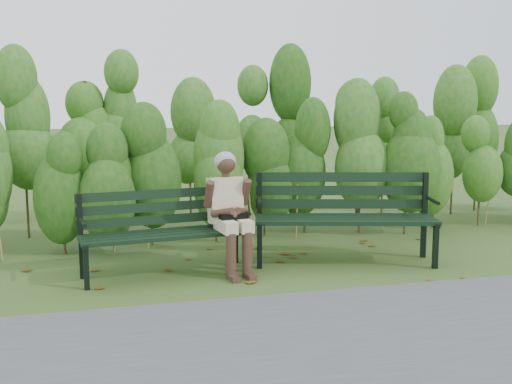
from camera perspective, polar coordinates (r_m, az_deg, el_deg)
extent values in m
plane|color=#40551B|center=(6.31, 0.81, -7.20)|extent=(80.00, 80.00, 0.00)
cube|color=#474749|center=(4.34, 8.84, -14.55)|extent=(60.00, 2.50, 0.01)
cylinder|color=#47381E|center=(7.29, -18.50, -2.30)|extent=(0.03, 0.03, 0.80)
ellipsoid|color=#35681E|center=(7.21, -18.73, 2.71)|extent=(0.64, 0.64, 1.44)
cylinder|color=#47381E|center=(7.28, -13.68, -2.13)|extent=(0.03, 0.03, 0.80)
ellipsoid|color=#35681E|center=(7.19, -13.86, 2.90)|extent=(0.64, 0.64, 1.44)
cylinder|color=#47381E|center=(7.31, -8.88, -1.94)|extent=(0.03, 0.03, 0.80)
ellipsoid|color=#35681E|center=(7.23, -9.00, 3.06)|extent=(0.64, 0.64, 1.44)
cylinder|color=#47381E|center=(7.39, -4.16, -1.75)|extent=(0.03, 0.03, 0.80)
ellipsoid|color=#35681E|center=(7.31, -4.22, 3.20)|extent=(0.64, 0.64, 1.44)
cylinder|color=#47381E|center=(7.53, 0.42, -1.55)|extent=(0.03, 0.03, 0.80)
ellipsoid|color=#35681E|center=(7.45, 0.43, 3.31)|extent=(0.64, 0.64, 1.44)
cylinder|color=#47381E|center=(7.71, 4.82, -1.35)|extent=(0.03, 0.03, 0.80)
ellipsoid|color=#35681E|center=(7.63, 4.88, 3.40)|extent=(0.64, 0.64, 1.44)
cylinder|color=#47381E|center=(7.93, 8.99, -1.15)|extent=(0.03, 0.03, 0.80)
ellipsoid|color=#35681E|center=(7.85, 9.09, 3.46)|extent=(0.64, 0.64, 1.44)
cylinder|color=#47381E|center=(8.19, 12.91, -0.96)|extent=(0.03, 0.03, 0.80)
ellipsoid|color=#35681E|center=(8.12, 13.06, 3.51)|extent=(0.64, 0.64, 1.44)
cylinder|color=#47381E|center=(8.49, 16.58, -0.77)|extent=(0.03, 0.03, 0.80)
ellipsoid|color=#35681E|center=(8.42, 16.75, 3.53)|extent=(0.64, 0.64, 1.44)
cylinder|color=#47381E|center=(8.82, 19.98, -0.60)|extent=(0.03, 0.03, 0.80)
ellipsoid|color=#35681E|center=(8.75, 20.18, 3.54)|extent=(0.64, 0.64, 1.44)
cylinder|color=#47381E|center=(9.18, 23.12, -0.44)|extent=(0.03, 0.03, 0.80)
cylinder|color=#47381E|center=(8.31, -21.87, -0.17)|extent=(0.04, 0.04, 1.10)
ellipsoid|color=#184E14|center=(8.23, -22.19, 5.90)|extent=(0.70, 0.70, 1.98)
cylinder|color=#47381E|center=(8.25, -16.57, 0.02)|extent=(0.04, 0.04, 1.10)
ellipsoid|color=#184E14|center=(8.17, -16.82, 6.14)|extent=(0.70, 0.70, 1.98)
cylinder|color=#47381E|center=(8.25, -11.24, 0.21)|extent=(0.04, 0.04, 1.10)
ellipsoid|color=#184E14|center=(8.18, -11.41, 6.33)|extent=(0.70, 0.70, 1.98)
cylinder|color=#47381E|center=(8.33, -5.96, 0.40)|extent=(0.04, 0.04, 1.10)
ellipsoid|color=#184E14|center=(8.26, -6.05, 6.46)|extent=(0.70, 0.70, 1.98)
cylinder|color=#47381E|center=(8.48, -0.83, 0.58)|extent=(0.04, 0.04, 1.10)
ellipsoid|color=#184E14|center=(8.41, -0.84, 6.54)|extent=(0.70, 0.70, 1.98)
cylinder|color=#47381E|center=(8.70, 4.09, 0.75)|extent=(0.04, 0.04, 1.10)
ellipsoid|color=#184E14|center=(8.63, 4.15, 6.56)|extent=(0.70, 0.70, 1.98)
cylinder|color=#47381E|center=(8.97, 8.74, 0.91)|extent=(0.04, 0.04, 1.10)
ellipsoid|color=#184E14|center=(8.90, 8.87, 6.53)|extent=(0.70, 0.70, 1.98)
cylinder|color=#47381E|center=(9.30, 13.09, 1.05)|extent=(0.04, 0.04, 1.10)
ellipsoid|color=#184E14|center=(9.24, 13.27, 6.47)|extent=(0.70, 0.70, 1.98)
cylinder|color=#47381E|center=(9.68, 17.12, 1.17)|extent=(0.04, 0.04, 1.10)
ellipsoid|color=#184E14|center=(9.62, 17.34, 6.38)|extent=(0.70, 0.70, 1.98)
cylinder|color=#47381E|center=(10.11, 20.83, 1.28)|extent=(0.04, 0.04, 1.10)
ellipsoid|color=#184E14|center=(10.05, 21.08, 6.27)|extent=(0.70, 0.70, 1.98)
cube|color=brown|center=(5.90, -9.05, -8.37)|extent=(0.10, 0.11, 0.01)
cube|color=brown|center=(5.02, -23.19, -11.95)|extent=(0.11, 0.11, 0.01)
cube|color=brown|center=(6.27, 6.08, -7.32)|extent=(0.11, 0.11, 0.01)
cube|color=brown|center=(7.39, 12.07, -5.06)|extent=(0.11, 0.11, 0.01)
cube|color=brown|center=(6.00, 12.08, -8.17)|extent=(0.10, 0.08, 0.01)
cube|color=brown|center=(6.55, 9.79, -6.71)|extent=(0.11, 0.11, 0.01)
cube|color=brown|center=(6.42, -2.69, -6.91)|extent=(0.10, 0.09, 0.01)
cube|color=brown|center=(6.91, 1.06, -5.80)|extent=(0.11, 0.10, 0.01)
cube|color=brown|center=(6.22, -19.22, -7.88)|extent=(0.10, 0.08, 0.01)
cube|color=brown|center=(7.36, 2.61, -4.94)|extent=(0.11, 0.11, 0.01)
cube|color=brown|center=(5.80, -1.31, -8.57)|extent=(0.10, 0.09, 0.01)
cube|color=brown|center=(7.92, 13.01, -4.19)|extent=(0.11, 0.11, 0.01)
cube|color=brown|center=(5.51, -19.24, -9.95)|extent=(0.11, 0.09, 0.01)
cube|color=brown|center=(5.68, 8.00, -9.00)|extent=(0.11, 0.11, 0.01)
cube|color=brown|center=(6.85, -3.32, -5.95)|extent=(0.09, 0.10, 0.01)
cube|color=brown|center=(5.36, -5.26, -10.03)|extent=(0.10, 0.11, 0.01)
cube|color=brown|center=(5.89, -12.00, -8.50)|extent=(0.11, 0.10, 0.01)
cube|color=brown|center=(6.44, -15.57, -7.16)|extent=(0.11, 0.11, 0.01)
cube|color=brown|center=(7.37, 8.54, -5.01)|extent=(0.10, 0.11, 0.01)
cube|color=brown|center=(5.77, 10.88, -8.80)|extent=(0.11, 0.09, 0.01)
cube|color=brown|center=(6.57, -9.83, -6.67)|extent=(0.09, 0.11, 0.01)
cube|color=brown|center=(7.20, -1.84, -5.23)|extent=(0.09, 0.10, 0.01)
cube|color=black|center=(5.83, -8.10, -4.35)|extent=(1.67, 0.31, 0.04)
cube|color=black|center=(5.94, -8.37, -4.12)|extent=(1.67, 0.31, 0.04)
cube|color=black|center=(6.05, -8.63, -3.89)|extent=(1.67, 0.31, 0.04)
cube|color=black|center=(6.16, -8.88, -3.68)|extent=(1.67, 0.31, 0.04)
cube|color=black|center=(6.22, -9.08, -2.60)|extent=(1.67, 0.26, 0.10)
cube|color=black|center=(6.21, -9.14, -1.40)|extent=(1.67, 0.26, 0.10)
cube|color=black|center=(6.21, -9.19, -0.20)|extent=(1.67, 0.26, 0.10)
cube|color=black|center=(5.74, -15.87, -6.94)|extent=(0.05, 0.05, 0.42)
cube|color=black|center=(6.07, -16.35, -4.08)|extent=(0.05, 0.05, 0.84)
cube|color=black|center=(5.87, -16.13, -4.69)|extent=(0.10, 0.47, 0.04)
cylinder|color=black|center=(5.78, -16.17, -2.81)|extent=(0.08, 0.35, 0.03)
cube|color=black|center=(6.10, -0.68, -5.72)|extent=(0.05, 0.05, 0.42)
cube|color=black|center=(6.42, -1.98, -3.10)|extent=(0.05, 0.05, 0.84)
cube|color=black|center=(6.22, -1.31, -3.63)|extent=(0.10, 0.47, 0.04)
cylinder|color=black|center=(6.14, -1.16, -1.85)|extent=(0.08, 0.35, 0.03)
cube|color=black|center=(6.26, 8.74, -2.93)|extent=(1.88, 0.60, 0.04)
cube|color=black|center=(6.39, 8.56, -2.70)|extent=(1.88, 0.60, 0.04)
cube|color=black|center=(6.52, 8.39, -2.48)|extent=(1.88, 0.60, 0.04)
cube|color=black|center=(6.65, 8.23, -2.27)|extent=(1.88, 0.60, 0.04)
cube|color=black|center=(6.72, 8.13, -1.13)|extent=(1.86, 0.55, 0.11)
cube|color=black|center=(6.72, 8.14, 0.14)|extent=(1.86, 0.55, 0.11)
cube|color=black|center=(6.71, 8.15, 1.42)|extent=(1.86, 0.55, 0.11)
cube|color=black|center=(6.23, 0.34, -5.14)|extent=(0.06, 0.06, 0.48)
cube|color=black|center=(6.62, 0.32, -2.22)|extent=(0.06, 0.06, 0.96)
cube|color=black|center=(6.39, 0.33, -2.80)|extent=(0.19, 0.53, 0.04)
cylinder|color=black|center=(6.29, 0.33, -0.81)|extent=(0.14, 0.39, 0.04)
cube|color=black|center=(6.50, 16.73, -4.93)|extent=(0.06, 0.06, 0.48)
cube|color=black|center=(6.88, 15.73, -2.14)|extent=(0.06, 0.06, 0.96)
cube|color=black|center=(6.65, 16.29, -2.69)|extent=(0.19, 0.53, 0.04)
cylinder|color=black|center=(6.56, 16.50, -0.78)|extent=(0.14, 0.39, 0.04)
cube|color=beige|center=(5.94, -2.91, -3.20)|extent=(0.18, 0.41, 0.12)
cube|color=beige|center=(6.00, -1.39, -3.09)|extent=(0.18, 0.41, 0.12)
cylinder|color=#452B1F|center=(5.85, -2.38, -6.13)|extent=(0.11, 0.11, 0.46)
cylinder|color=#452B1F|center=(5.91, -0.83, -5.98)|extent=(0.11, 0.11, 0.46)
cube|color=#452B1F|center=(5.84, -2.12, -8.20)|extent=(0.11, 0.20, 0.06)
cube|color=#452B1F|center=(5.90, -0.57, -8.03)|extent=(0.11, 0.20, 0.06)
cube|color=beige|center=(6.16, -2.95, -0.75)|extent=(0.36, 0.28, 0.48)
cylinder|color=#452B1F|center=(6.11, -2.91, 1.56)|extent=(0.08, 0.08, 0.09)
sphere|color=#452B1F|center=(6.09, -2.89, 2.69)|extent=(0.20, 0.20, 0.20)
ellipsoid|color=gray|center=(6.11, -2.96, 2.92)|extent=(0.23, 0.22, 0.20)
cylinder|color=#452B1F|center=(6.02, -4.49, -0.22)|extent=(0.11, 0.20, 0.29)
cylinder|color=#452B1F|center=(6.15, -1.00, -0.02)|extent=(0.11, 0.20, 0.29)
cylinder|color=#452B1F|center=(5.96, -3.22, -1.97)|extent=(0.23, 0.23, 0.12)
cylinder|color=#452B1F|center=(6.03, -1.45, -1.85)|extent=(0.19, 0.26, 0.12)
sphere|color=#452B1F|center=(5.95, -2.15, -2.18)|extent=(0.10, 0.10, 0.10)
cube|color=black|center=(5.97, -2.17, -2.78)|extent=(0.29, 0.15, 0.15)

